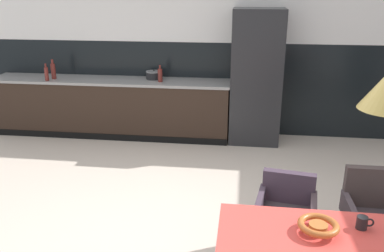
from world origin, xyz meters
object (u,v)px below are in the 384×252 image
(mug_wide_latte, at_px, (362,223))
(cooking_pot, at_px, (154,75))
(fruit_bowl, at_px, (318,226))
(armchair_far_side, at_px, (287,204))
(refrigerator_column, at_px, (256,78))
(bottle_spice_small, at_px, (53,71))
(dining_table, at_px, (366,251))
(bottle_vinegar_dark, at_px, (160,75))
(bottle_oil_tall, at_px, (46,74))
(armchair_corner_seat, at_px, (374,206))

(mug_wide_latte, relative_size, cooking_pot, 0.47)
(fruit_bowl, bearing_deg, armchair_far_side, 98.24)
(refrigerator_column, distance_m, fruit_bowl, 3.61)
(armchair_far_side, height_order, bottle_spice_small, bottle_spice_small)
(dining_table, bearing_deg, cooking_pot, 120.06)
(dining_table, xyz_separation_m, cooking_pot, (-2.21, 3.82, 0.28))
(armchair_far_side, distance_m, bottle_vinegar_dark, 3.27)
(cooking_pot, distance_m, bottle_spice_small, 1.58)
(dining_table, relative_size, mug_wide_latte, 16.18)
(dining_table, distance_m, mug_wide_latte, 0.21)
(refrigerator_column, distance_m, bottle_oil_tall, 3.20)
(armchair_corner_seat, xyz_separation_m, bottle_vinegar_dark, (-2.39, 2.74, 0.49))
(dining_table, xyz_separation_m, bottle_spice_small, (-3.77, 3.61, 0.35))
(dining_table, bearing_deg, refrigerator_column, 99.61)
(dining_table, bearing_deg, bottle_vinegar_dark, 119.68)
(armchair_corner_seat, bearing_deg, mug_wide_latte, 66.58)
(mug_wide_latte, relative_size, bottle_oil_tall, 0.44)
(armchair_far_side, relative_size, fruit_bowl, 2.70)
(refrigerator_column, height_order, bottle_spice_small, refrigerator_column)
(refrigerator_column, height_order, bottle_vinegar_dark, refrigerator_column)
(cooking_pot, relative_size, bottle_vinegar_dark, 0.97)
(dining_table, relative_size, cooking_pot, 7.55)
(refrigerator_column, xyz_separation_m, dining_table, (0.63, -3.69, -0.31))
(refrigerator_column, distance_m, mug_wide_latte, 3.57)
(bottle_oil_tall, bearing_deg, mug_wide_latte, -40.56)
(dining_table, distance_m, bottle_vinegar_dark, 4.19)
(armchair_corner_seat, distance_m, mug_wide_latte, 0.81)
(armchair_corner_seat, distance_m, fruit_bowl, 1.03)
(dining_table, bearing_deg, armchair_corner_seat, 69.99)
(bottle_spice_small, xyz_separation_m, bottle_oil_tall, (-0.04, -0.14, -0.02))
(armchair_far_side, bearing_deg, mug_wide_latte, 130.46)
(armchair_far_side, distance_m, mug_wide_latte, 0.85)
(refrigerator_column, relative_size, bottle_spice_small, 6.46)
(cooking_pot, xyz_separation_m, bottle_oil_tall, (-1.60, -0.35, 0.05))
(refrigerator_column, height_order, fruit_bowl, refrigerator_column)
(mug_wide_latte, distance_m, bottle_vinegar_dark, 4.03)
(dining_table, relative_size, armchair_corner_seat, 2.30)
(dining_table, xyz_separation_m, fruit_bowl, (-0.28, 0.10, 0.09))
(dining_table, height_order, armchair_far_side, armchair_far_side)
(armchair_corner_seat, height_order, bottle_vinegar_dark, bottle_vinegar_dark)
(dining_table, height_order, cooking_pot, cooking_pot)
(dining_table, height_order, mug_wide_latte, mug_wide_latte)
(cooking_pot, bearing_deg, bottle_spice_small, -172.56)
(armchair_corner_seat, distance_m, cooking_pot, 3.90)
(refrigerator_column, height_order, dining_table, refrigerator_column)
(armchair_corner_seat, height_order, bottle_spice_small, bottle_spice_small)
(armchair_corner_seat, xyz_separation_m, bottle_spice_small, (-4.09, 2.72, 0.52))
(fruit_bowl, distance_m, bottle_vinegar_dark, 3.97)
(armchair_corner_seat, bearing_deg, fruit_bowl, 52.52)
(mug_wide_latte, height_order, cooking_pot, cooking_pot)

